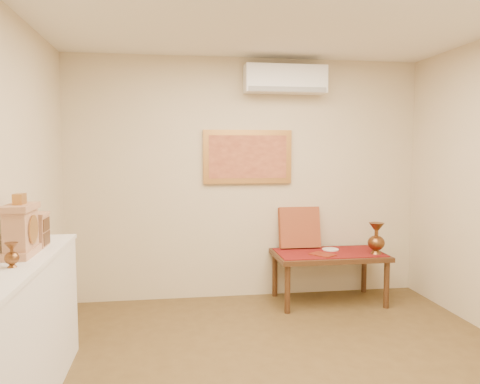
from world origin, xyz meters
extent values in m
cube|color=beige|center=(0.00, 2.25, 1.35)|extent=(4.00, 0.02, 2.70)
cube|color=maroon|center=(0.85, 1.88, 0.55)|extent=(1.14, 0.59, 0.01)
cylinder|color=white|center=(0.91, 1.99, 0.56)|extent=(0.18, 0.18, 0.01)
cube|color=maroon|center=(0.73, 1.75, 0.56)|extent=(0.29, 0.31, 0.01)
cube|color=maroon|center=(0.59, 2.17, 0.79)|extent=(0.47, 0.19, 0.48)
cube|color=white|center=(-1.82, 0.00, 0.47)|extent=(0.35, 2.00, 0.95)
cube|color=white|center=(-1.82, 0.00, 0.96)|extent=(0.37, 2.02, 0.03)
cube|color=tan|center=(-1.83, 0.21, 1.00)|extent=(0.16, 0.36, 0.05)
cube|color=tan|center=(-1.83, 0.21, 1.16)|extent=(0.14, 0.30, 0.25)
cylinder|color=beige|center=(-1.76, 0.21, 1.16)|extent=(0.01, 0.17, 0.17)
cylinder|color=#B07638|center=(-1.75, 0.21, 1.16)|extent=(0.01, 0.19, 0.19)
cube|color=tan|center=(-1.83, 0.21, 1.30)|extent=(0.17, 0.34, 0.04)
cube|color=#B07638|center=(-1.83, 0.21, 1.35)|extent=(0.06, 0.11, 0.07)
cube|color=tan|center=(-1.83, 0.52, 1.09)|extent=(0.15, 0.20, 0.22)
cube|color=#472915|center=(-1.75, 0.52, 1.04)|extent=(0.01, 0.17, 0.09)
cube|color=#472915|center=(-1.75, 0.52, 1.14)|extent=(0.01, 0.17, 0.09)
cube|color=tan|center=(-1.83, 0.52, 1.21)|extent=(0.16, 0.21, 0.02)
cube|color=#472915|center=(0.85, 1.88, 0.53)|extent=(1.20, 0.70, 0.05)
cylinder|color=#472915|center=(0.31, 1.59, 0.25)|extent=(0.06, 0.06, 0.50)
cylinder|color=#472915|center=(1.39, 1.59, 0.25)|extent=(0.06, 0.06, 0.50)
cylinder|color=#472915|center=(0.31, 2.17, 0.25)|extent=(0.06, 0.06, 0.50)
cylinder|color=#472915|center=(1.39, 2.17, 0.25)|extent=(0.06, 0.06, 0.50)
cube|color=#B07638|center=(0.00, 2.23, 1.60)|extent=(1.00, 0.05, 0.60)
cube|color=#C86B45|center=(0.00, 2.20, 1.60)|extent=(0.88, 0.01, 0.48)
cube|color=white|center=(0.40, 2.12, 2.45)|extent=(0.90, 0.24, 0.30)
cube|color=gray|center=(0.40, 2.00, 2.33)|extent=(0.86, 0.02, 0.05)
camera|label=1|loc=(-0.87, -2.97, 1.66)|focal=35.00mm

